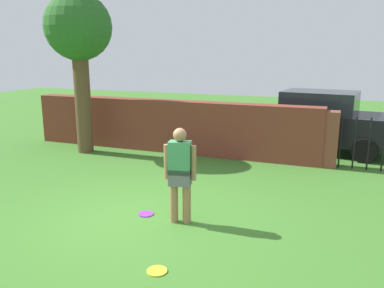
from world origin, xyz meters
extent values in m
plane|color=#3D7528|center=(0.00, 0.00, 0.00)|extent=(40.00, 40.00, 0.00)
cube|color=brown|center=(-1.50, 4.58, 0.74)|extent=(8.58, 0.50, 1.48)
cylinder|color=brown|center=(-3.69, 3.65, 1.49)|extent=(0.44, 0.44, 2.98)
sphere|color=#286023|center=(-3.69, 3.65, 3.48)|extent=(1.81, 1.81, 1.81)
cylinder|color=#9E704C|center=(0.84, 0.19, 0.42)|extent=(0.14, 0.14, 0.85)
cylinder|color=#9E704C|center=(0.62, 0.15, 0.42)|extent=(0.14, 0.14, 0.85)
cube|color=slate|center=(0.73, 0.17, 0.80)|extent=(0.39, 0.28, 0.28)
cube|color=#3F8C59|center=(0.73, 0.17, 1.12)|extent=(0.39, 0.28, 0.55)
sphere|color=#9E704C|center=(0.73, 0.17, 1.51)|extent=(0.22, 0.22, 0.22)
cylinder|color=#9E704C|center=(0.95, 0.21, 1.05)|extent=(0.09, 0.09, 0.58)
cylinder|color=#9E704C|center=(0.51, 0.12, 1.05)|extent=(0.09, 0.09, 0.58)
cube|color=brown|center=(2.89, 4.58, 0.70)|extent=(0.44, 0.44, 1.40)
cylinder|color=black|center=(3.16, 4.58, 0.65)|extent=(0.04, 0.04, 1.30)
cylinder|color=black|center=(3.48, 4.58, 0.65)|extent=(0.04, 0.04, 1.30)
cylinder|color=black|center=(3.80, 4.58, 0.65)|extent=(0.04, 0.04, 1.30)
cylinder|color=black|center=(4.13, 4.58, 0.65)|extent=(0.04, 0.04, 1.30)
cube|color=black|center=(2.52, 6.30, 0.72)|extent=(4.39, 2.24, 0.80)
cube|color=#1E2328|center=(2.52, 6.30, 1.42)|extent=(2.18, 1.75, 0.60)
cylinder|color=black|center=(1.05, 5.64, 0.32)|extent=(0.66, 0.30, 0.64)
cylinder|color=black|center=(1.28, 7.32, 0.32)|extent=(0.66, 0.30, 0.64)
cylinder|color=black|center=(3.76, 5.28, 0.32)|extent=(0.66, 0.30, 0.64)
cylinder|color=black|center=(3.98, 6.96, 0.32)|extent=(0.66, 0.30, 0.64)
cylinder|color=yellow|center=(1.04, -1.37, 0.01)|extent=(0.27, 0.27, 0.02)
cylinder|color=purple|center=(0.04, 0.24, 0.01)|extent=(0.27, 0.27, 0.02)
camera|label=1|loc=(3.14, -5.52, 2.80)|focal=36.71mm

